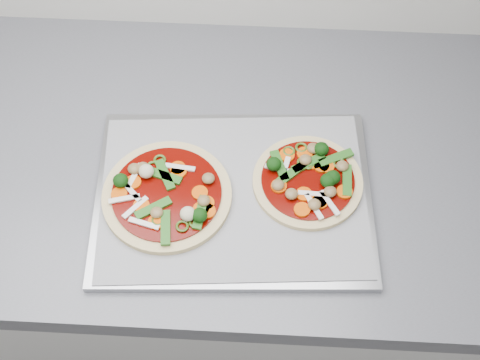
{
  "coord_description": "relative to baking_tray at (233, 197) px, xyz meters",
  "views": [
    {
      "loc": [
        -0.49,
        0.68,
        1.8
      ],
      "look_at": [
        -0.52,
        1.23,
        0.93
      ],
      "focal_mm": 50.0,
      "sensor_mm": 36.0,
      "label": 1
    }
  ],
  "objects": [
    {
      "name": "parchment",
      "position": [
        0.0,
        0.0,
        0.01
      ],
      "size": [
        0.43,
        0.33,
        0.0
      ],
      "primitive_type": "cube",
      "rotation": [
        0.0,
        0.0,
        0.08
      ],
      "color": "#99999E",
      "rests_on": "baking_tray"
    },
    {
      "name": "pizza_left",
      "position": [
        -0.1,
        -0.01,
        0.02
      ],
      "size": [
        0.21,
        0.21,
        0.03
      ],
      "rotation": [
        0.0,
        0.0,
        -0.05
      ],
      "color": "#DBC386",
      "rests_on": "parchment"
    },
    {
      "name": "base_cabinet",
      "position": [
        0.53,
        0.08,
        -0.48
      ],
      "size": [
        3.6,
        0.6,
        0.86
      ],
      "primitive_type": "cube",
      "color": "silver",
      "rests_on": "ground"
    },
    {
      "name": "pizza_right",
      "position": [
        0.12,
        0.03,
        0.02
      ],
      "size": [
        0.23,
        0.23,
        0.03
      ],
      "rotation": [
        0.0,
        0.0,
        0.41
      ],
      "color": "#DBC386",
      "rests_on": "parchment"
    },
    {
      "name": "baking_tray",
      "position": [
        0.0,
        0.0,
        0.0
      ],
      "size": [
        0.45,
        0.34,
        0.01
      ],
      "primitive_type": "cube",
      "rotation": [
        0.0,
        0.0,
        0.05
      ],
      "color": "gray",
      "rests_on": "countertop"
    }
  ]
}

